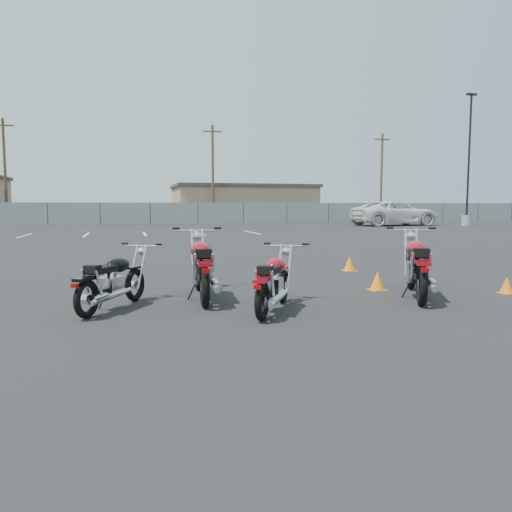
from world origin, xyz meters
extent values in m
plane|color=black|center=(0.00, 0.00, 0.00)|extent=(120.00, 120.00, 0.00)
torus|color=black|center=(-0.72, 1.16, 0.32)|extent=(0.17, 0.66, 0.65)
cylinder|color=silver|center=(-0.72, 1.16, 0.32)|extent=(0.12, 0.18, 0.17)
torus|color=black|center=(-0.85, -0.40, 0.32)|extent=(0.17, 0.66, 0.65)
cylinder|color=silver|center=(-0.85, -0.40, 0.32)|extent=(0.12, 0.18, 0.17)
cube|color=black|center=(-0.78, 0.38, 0.37)|extent=(0.20, 1.14, 0.06)
cube|color=silver|center=(-0.79, 0.32, 0.43)|extent=(0.33, 0.43, 0.32)
cylinder|color=silver|center=(-0.79, 0.32, 0.63)|extent=(0.24, 0.29, 0.29)
ellipsoid|color=#9D0915|center=(-0.77, 0.57, 0.78)|extent=(0.38, 0.65, 0.28)
cube|color=black|center=(-0.81, 0.05, 0.76)|extent=(0.33, 0.61, 0.11)
cube|color=black|center=(-0.83, -0.22, 0.80)|extent=(0.25, 0.21, 0.13)
cube|color=#9D0915|center=(-0.85, -0.43, 0.66)|extent=(0.23, 0.47, 0.05)
cube|color=#9D0915|center=(-0.72, 1.16, 0.66)|extent=(0.17, 0.38, 0.04)
cylinder|color=silver|center=(-0.70, -0.25, 0.59)|extent=(0.07, 0.20, 0.42)
cylinder|color=silver|center=(-0.96, -0.23, 0.59)|extent=(0.07, 0.20, 0.42)
cylinder|color=silver|center=(-0.64, 0.04, 0.30)|extent=(0.19, 1.19, 0.14)
cylinder|color=silver|center=(-0.66, -0.30, 0.32)|extent=(0.16, 0.39, 0.14)
cylinder|color=silver|center=(-0.61, 1.28, 0.67)|extent=(0.08, 0.43, 0.85)
cylinder|color=silver|center=(-0.81, 1.29, 0.67)|extent=(0.08, 0.43, 0.85)
sphere|color=silver|center=(-0.69, 1.46, 0.95)|extent=(0.19, 0.19, 0.17)
cylinder|color=silver|center=(-0.69, 1.48, 1.06)|extent=(0.76, 0.09, 0.03)
cylinder|color=black|center=(-0.32, 1.43, 1.10)|extent=(0.13, 0.05, 0.04)
cylinder|color=black|center=(-1.07, 1.49, 1.10)|extent=(0.13, 0.05, 0.04)
cylinder|color=black|center=(-0.94, 0.28, 0.16)|extent=(0.17, 0.04, 0.32)
cube|color=#990505|center=(-0.87, -0.70, 0.59)|extent=(0.11, 0.07, 0.06)
torus|color=black|center=(-1.84, 0.39, 0.26)|extent=(0.35, 0.50, 0.53)
cylinder|color=silver|center=(-1.84, 0.39, 0.26)|extent=(0.15, 0.17, 0.14)
torus|color=black|center=(-2.49, -0.70, 0.26)|extent=(0.35, 0.50, 0.53)
cylinder|color=silver|center=(-2.49, -0.70, 0.26)|extent=(0.15, 0.17, 0.14)
cube|color=black|center=(-2.16, -0.15, 0.30)|extent=(0.54, 0.84, 0.05)
cube|color=silver|center=(-2.19, -0.19, 0.35)|extent=(0.38, 0.41, 0.26)
cylinder|color=silver|center=(-2.19, -0.19, 0.51)|extent=(0.26, 0.28, 0.23)
ellipsoid|color=black|center=(-2.08, -0.02, 0.63)|extent=(0.49, 0.58, 0.22)
cube|color=black|center=(-2.30, -0.38, 0.61)|extent=(0.44, 0.53, 0.09)
cube|color=black|center=(-2.41, -0.57, 0.65)|extent=(0.25, 0.23, 0.11)
cube|color=black|center=(-2.50, -0.72, 0.54)|extent=(0.32, 0.40, 0.04)
cube|color=black|center=(-1.84, 0.39, 0.54)|extent=(0.25, 0.32, 0.04)
cylinder|color=silver|center=(-2.33, -0.64, 0.48)|extent=(0.12, 0.16, 0.35)
cylinder|color=silver|center=(-2.51, -0.54, 0.48)|extent=(0.12, 0.16, 0.35)
cylinder|color=silver|center=(-2.18, -0.45, 0.25)|extent=(0.56, 0.87, 0.11)
cylinder|color=silver|center=(-2.32, -0.69, 0.26)|extent=(0.25, 0.32, 0.12)
cylinder|color=silver|center=(-1.72, 0.44, 0.54)|extent=(0.21, 0.32, 0.69)
cylinder|color=silver|center=(-1.86, 0.53, 0.54)|extent=(0.21, 0.32, 0.69)
sphere|color=silver|center=(-1.72, 0.61, 0.77)|extent=(0.19, 0.19, 0.14)
cylinder|color=silver|center=(-1.71, 0.62, 0.86)|extent=(0.54, 0.33, 0.03)
cylinder|color=black|center=(-1.45, 0.45, 0.90)|extent=(0.11, 0.08, 0.03)
cylinder|color=black|center=(-1.98, 0.76, 0.90)|extent=(0.11, 0.08, 0.03)
cylinder|color=black|center=(-2.32, -0.17, 0.13)|extent=(0.13, 0.09, 0.26)
cube|color=#990505|center=(-2.61, -0.91, 0.48)|extent=(0.10, 0.09, 0.05)
torus|color=black|center=(0.39, -0.32, 0.27)|extent=(0.35, 0.51, 0.53)
cylinder|color=silver|center=(0.39, -0.32, 0.27)|extent=(0.15, 0.17, 0.14)
torus|color=black|center=(-0.25, -1.44, 0.27)|extent=(0.35, 0.51, 0.53)
cylinder|color=silver|center=(-0.25, -1.44, 0.27)|extent=(0.15, 0.17, 0.14)
cube|color=black|center=(0.07, -0.88, 0.30)|extent=(0.54, 0.86, 0.05)
cube|color=silver|center=(0.05, -0.92, 0.36)|extent=(0.38, 0.42, 0.27)
cylinder|color=silver|center=(0.05, -0.92, 0.52)|extent=(0.26, 0.28, 0.23)
ellipsoid|color=#9D0915|center=(0.15, -0.74, 0.64)|extent=(0.49, 0.58, 0.23)
cube|color=black|center=(-0.06, -1.11, 0.62)|extent=(0.44, 0.54, 0.09)
cube|color=black|center=(-0.17, -1.30, 0.66)|extent=(0.25, 0.24, 0.11)
cube|color=#9D0915|center=(-0.25, -1.45, 0.55)|extent=(0.32, 0.40, 0.04)
cube|color=#9D0915|center=(0.39, -0.32, 0.55)|extent=(0.25, 0.32, 0.04)
cylinder|color=silver|center=(-0.09, -1.37, 0.49)|extent=(0.12, 0.16, 0.35)
cylinder|color=silver|center=(-0.27, -1.27, 0.49)|extent=(0.12, 0.16, 0.35)
cylinder|color=silver|center=(0.06, -1.18, 0.25)|extent=(0.55, 0.89, 0.11)
cylinder|color=silver|center=(-0.08, -1.43, 0.27)|extent=(0.25, 0.33, 0.12)
cylinder|color=silver|center=(0.51, -0.26, 0.55)|extent=(0.21, 0.33, 0.70)
cylinder|color=silver|center=(0.38, -0.18, 0.55)|extent=(0.21, 0.33, 0.70)
sphere|color=silver|center=(0.52, -0.10, 0.78)|extent=(0.19, 0.19, 0.14)
cylinder|color=silver|center=(0.52, -0.09, 0.87)|extent=(0.55, 0.33, 0.03)
cylinder|color=black|center=(0.79, -0.25, 0.91)|extent=(0.11, 0.08, 0.03)
cylinder|color=black|center=(0.25, 0.05, 0.91)|extent=(0.11, 0.08, 0.03)
cylinder|color=black|center=(-0.08, -0.89, 0.13)|extent=(0.13, 0.09, 0.27)
cube|color=#990505|center=(-0.37, -1.65, 0.49)|extent=(0.10, 0.09, 0.05)
torus|color=black|center=(3.03, 0.30, 0.32)|extent=(0.39, 0.63, 0.65)
cylinder|color=silver|center=(3.03, 0.30, 0.32)|extent=(0.17, 0.20, 0.17)
torus|color=black|center=(2.33, -1.11, 0.32)|extent=(0.39, 0.63, 0.65)
cylinder|color=silver|center=(2.33, -1.11, 0.32)|extent=(0.17, 0.20, 0.17)
cube|color=black|center=(2.68, -0.41, 0.37)|extent=(0.60, 1.06, 0.06)
cube|color=silver|center=(2.66, -0.45, 0.43)|extent=(0.45, 0.50, 0.32)
cylinder|color=silver|center=(2.66, -0.45, 0.63)|extent=(0.31, 0.34, 0.29)
ellipsoid|color=#9D0915|center=(2.77, -0.23, 0.78)|extent=(0.57, 0.71, 0.28)
cube|color=black|center=(2.54, -0.70, 0.76)|extent=(0.52, 0.66, 0.11)
cube|color=black|center=(2.42, -0.94, 0.80)|extent=(0.30, 0.28, 0.13)
cube|color=#9D0915|center=(2.33, -1.13, 0.66)|extent=(0.38, 0.49, 0.05)
cube|color=#9D0915|center=(3.03, 0.30, 0.66)|extent=(0.29, 0.39, 0.04)
cylinder|color=silver|center=(2.52, -1.02, 0.59)|extent=(0.14, 0.20, 0.42)
cylinder|color=silver|center=(2.29, -0.90, 0.59)|extent=(0.14, 0.20, 0.42)
cylinder|color=silver|center=(2.69, -0.77, 0.30)|extent=(0.61, 1.11, 0.14)
cylinder|color=silver|center=(2.54, -1.08, 0.32)|extent=(0.29, 0.40, 0.14)
cylinder|color=silver|center=(3.17, 0.37, 0.67)|extent=(0.23, 0.41, 0.85)
cylinder|color=silver|center=(3.00, 0.46, 0.67)|extent=(0.23, 0.41, 0.85)
sphere|color=silver|center=(3.16, 0.57, 0.95)|extent=(0.23, 0.23, 0.17)
cylinder|color=silver|center=(3.17, 0.59, 1.06)|extent=(0.69, 0.36, 0.03)
cylinder|color=black|center=(3.50, 0.40, 1.10)|extent=(0.13, 0.09, 0.04)
cylinder|color=black|center=(2.82, 0.74, 1.10)|extent=(0.13, 0.09, 0.04)
cylinder|color=black|center=(2.50, -0.44, 0.16)|extent=(0.16, 0.10, 0.32)
cube|color=#990505|center=(2.20, -1.38, 0.59)|extent=(0.13, 0.11, 0.06)
cone|color=orange|center=(3.07, 2.96, 0.18)|extent=(0.27, 0.27, 0.33)
cube|color=orange|center=(3.07, 2.96, 0.01)|extent=(0.29, 0.29, 0.01)
cone|color=orange|center=(4.39, -0.50, 0.15)|extent=(0.23, 0.23, 0.28)
cube|color=orange|center=(4.39, -0.50, 0.00)|extent=(0.25, 0.25, 0.01)
cone|color=orange|center=(2.39, 0.36, 0.18)|extent=(0.27, 0.27, 0.33)
cube|color=orange|center=(2.39, 0.36, 0.01)|extent=(0.29, 0.29, 0.01)
cylinder|color=gray|center=(23.43, 25.50, 0.40)|extent=(0.70, 0.70, 0.80)
cylinder|color=black|center=(23.43, 25.50, 5.30)|extent=(0.16, 0.16, 8.99)
cube|color=black|center=(23.43, 25.50, 9.87)|extent=(0.80, 0.25, 0.15)
cube|color=slate|center=(0.00, 35.00, 0.90)|extent=(80.00, 0.04, 1.80)
cylinder|color=black|center=(-8.00, 35.00, 0.90)|extent=(0.06, 0.06, 1.80)
cylinder|color=black|center=(-4.00, 35.00, 0.90)|extent=(0.06, 0.06, 1.80)
cylinder|color=black|center=(0.00, 35.00, 0.90)|extent=(0.06, 0.06, 1.80)
cylinder|color=black|center=(4.00, 35.00, 0.90)|extent=(0.06, 0.06, 1.80)
cylinder|color=black|center=(8.00, 35.00, 0.90)|extent=(0.06, 0.06, 1.80)
cylinder|color=black|center=(12.00, 35.00, 0.90)|extent=(0.06, 0.06, 1.80)
cylinder|color=black|center=(16.00, 35.00, 0.90)|extent=(0.06, 0.06, 1.80)
cylinder|color=black|center=(20.00, 35.00, 0.90)|extent=(0.06, 0.06, 1.80)
cylinder|color=black|center=(24.00, 35.00, 0.90)|extent=(0.06, 0.06, 1.80)
cylinder|color=black|center=(28.00, 35.00, 0.90)|extent=(0.06, 0.06, 1.80)
cylinder|color=black|center=(32.00, 35.00, 0.90)|extent=(0.06, 0.06, 1.80)
cylinder|color=black|center=(36.00, 35.00, 0.90)|extent=(0.06, 0.06, 1.80)
cube|color=#9C8264|center=(10.00, 44.00, 1.70)|extent=(14.00, 9.00, 3.40)
cube|color=#403935|center=(10.00, 44.00, 3.55)|extent=(14.40, 9.40, 0.30)
cylinder|color=#473521|center=(-12.00, 40.00, 4.50)|extent=(0.24, 0.24, 9.00)
cube|color=#473521|center=(-12.00, 40.00, 8.40)|extent=(1.80, 0.12, 0.12)
cylinder|color=#473521|center=(6.00, 39.00, 4.50)|extent=(0.24, 0.24, 9.00)
cube|color=#473521|center=(6.00, 39.00, 8.40)|extent=(1.80, 0.12, 0.12)
cylinder|color=#473521|center=(24.00, 40.00, 4.50)|extent=(0.24, 0.24, 9.00)
cube|color=#473521|center=(24.00, 40.00, 8.40)|extent=(1.80, 0.12, 0.12)
cube|color=silver|center=(-7.00, 20.00, 0.00)|extent=(0.12, 4.00, 0.01)
cube|color=silver|center=(-4.00, 20.00, 0.00)|extent=(0.12, 4.00, 0.01)
cube|color=silver|center=(-1.00, 20.00, 0.00)|extent=(0.12, 4.00, 0.01)
cube|color=silver|center=(2.00, 20.00, 0.00)|extent=(0.12, 4.00, 0.01)
cube|color=silver|center=(5.00, 20.00, 0.00)|extent=(0.12, 4.00, 0.01)
imported|color=silver|center=(18.28, 27.27, 1.49)|extent=(3.71, 8.07, 2.99)
camera|label=1|loc=(-1.95, -7.65, 1.51)|focal=35.00mm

